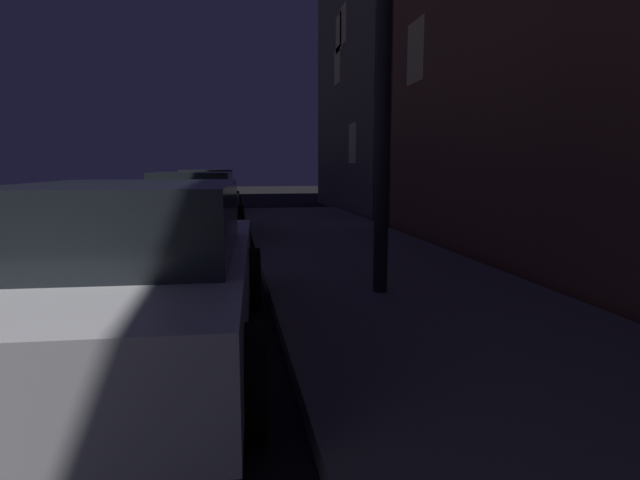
# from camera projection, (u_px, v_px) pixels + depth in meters

# --- Properties ---
(car_white) EXTENTS (2.14, 4.45, 1.43)m
(car_white) POSITION_uv_depth(u_px,v_px,m) (138.00, 273.00, 4.04)
(car_white) COLOR silver
(car_white) RESTS_ON ground
(car_green) EXTENTS (2.12, 4.29, 1.43)m
(car_green) POSITION_uv_depth(u_px,v_px,m) (194.00, 208.00, 10.41)
(car_green) COLOR #19592D
(car_green) RESTS_ON ground
(car_yellow_cab) EXTENTS (2.12, 4.13, 1.43)m
(car_yellow_cab) POSITION_uv_depth(u_px,v_px,m) (208.00, 192.00, 16.77)
(car_yellow_cab) COLOR gold
(car_yellow_cab) RESTS_ON ground
(building_far) EXTENTS (7.30, 8.46, 14.12)m
(building_far) POSITION_uv_depth(u_px,v_px,m) (445.00, 3.00, 17.17)
(building_far) COLOR #6B6056
(building_far) RESTS_ON ground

